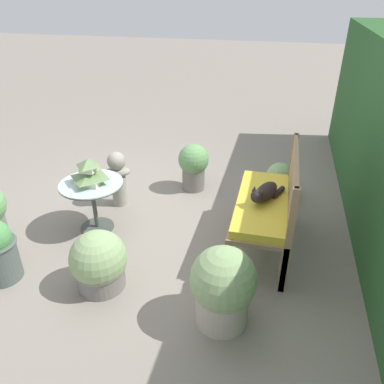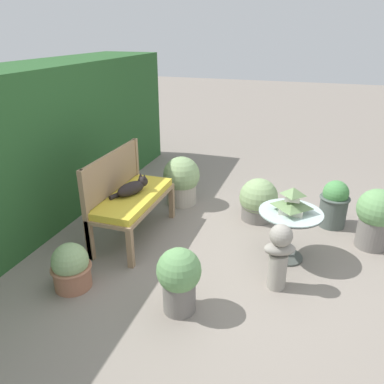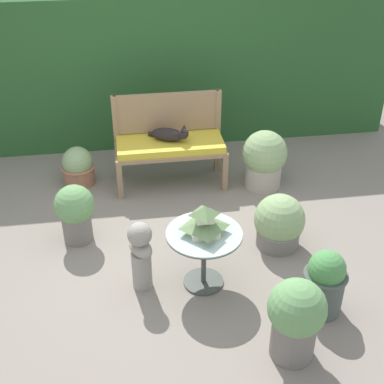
{
  "view_description": "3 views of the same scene",
  "coord_description": "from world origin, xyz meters",
  "px_view_note": "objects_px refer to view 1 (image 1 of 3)",
  "views": [
    {
      "loc": [
        3.34,
        1.28,
        2.33
      ],
      "look_at": [
        0.17,
        0.52,
        0.5
      ],
      "focal_mm": 35.0,
      "sensor_mm": 36.0,
      "label": 1
    },
    {
      "loc": [
        -3.22,
        -0.6,
        2.26
      ],
      "look_at": [
        0.32,
        0.56,
        0.62
      ],
      "focal_mm": 35.0,
      "sensor_mm": 36.0,
      "label": 2
    },
    {
      "loc": [
        -0.31,
        -4.02,
        3.23
      ],
      "look_at": [
        0.34,
        0.3,
        0.45
      ],
      "focal_mm": 50.0,
      "sensor_mm": 36.0,
      "label": 3
    }
  ],
  "objects_px": {
    "potted_plant_table_far": "(194,165)",
    "potted_plant_bench_left": "(99,263)",
    "garden_bust": "(118,176)",
    "cat": "(265,193)",
    "patio_table": "(92,193)",
    "garden_bench": "(263,207)",
    "pagoda_birdhouse": "(89,173)",
    "potted_plant_table_near": "(223,287)",
    "potted_plant_hedge_corner": "(279,182)"
  },
  "relations": [
    {
      "from": "garden_bust",
      "to": "potted_plant_hedge_corner",
      "type": "distance_m",
      "value": 1.93
    },
    {
      "from": "patio_table",
      "to": "potted_plant_bench_left",
      "type": "xyz_separation_m",
      "value": [
        0.8,
        0.44,
        -0.18
      ]
    },
    {
      "from": "patio_table",
      "to": "potted_plant_table_near",
      "type": "distance_m",
      "value": 1.79
    },
    {
      "from": "potted_plant_table_near",
      "to": "potted_plant_bench_left",
      "type": "distance_m",
      "value": 1.1
    },
    {
      "from": "garden_bust",
      "to": "potted_plant_table_near",
      "type": "relative_size",
      "value": 0.99
    },
    {
      "from": "pagoda_birdhouse",
      "to": "cat",
      "type": "bearing_deg",
      "value": 92.85
    },
    {
      "from": "potted_plant_table_near",
      "to": "potted_plant_bench_left",
      "type": "relative_size",
      "value": 1.24
    },
    {
      "from": "pagoda_birdhouse",
      "to": "potted_plant_table_near",
      "type": "relative_size",
      "value": 0.47
    },
    {
      "from": "cat",
      "to": "potted_plant_table_far",
      "type": "bearing_deg",
      "value": -114.76
    },
    {
      "from": "potted_plant_table_far",
      "to": "potted_plant_hedge_corner",
      "type": "height_order",
      "value": "potted_plant_table_far"
    },
    {
      "from": "patio_table",
      "to": "potted_plant_bench_left",
      "type": "relative_size",
      "value": 1.2
    },
    {
      "from": "cat",
      "to": "patio_table",
      "type": "height_order",
      "value": "cat"
    },
    {
      "from": "patio_table",
      "to": "garden_bench",
      "type": "bearing_deg",
      "value": 92.97
    },
    {
      "from": "pagoda_birdhouse",
      "to": "potted_plant_table_far",
      "type": "relative_size",
      "value": 0.53
    },
    {
      "from": "pagoda_birdhouse",
      "to": "garden_bust",
      "type": "height_order",
      "value": "pagoda_birdhouse"
    },
    {
      "from": "potted_plant_bench_left",
      "to": "potted_plant_hedge_corner",
      "type": "bearing_deg",
      "value": 143.31
    },
    {
      "from": "cat",
      "to": "patio_table",
      "type": "relative_size",
      "value": 0.67
    },
    {
      "from": "garden_bust",
      "to": "potted_plant_hedge_corner",
      "type": "relative_size",
      "value": 1.46
    },
    {
      "from": "cat",
      "to": "pagoda_birdhouse",
      "type": "xyz_separation_m",
      "value": [
        0.09,
        -1.74,
        0.04
      ]
    },
    {
      "from": "potted_plant_table_far",
      "to": "potted_plant_bench_left",
      "type": "xyz_separation_m",
      "value": [
        1.92,
        -0.37,
        -0.08
      ]
    },
    {
      "from": "garden_bench",
      "to": "garden_bust",
      "type": "distance_m",
      "value": 1.74
    },
    {
      "from": "patio_table",
      "to": "pagoda_birdhouse",
      "type": "height_order",
      "value": "pagoda_birdhouse"
    },
    {
      "from": "garden_bust",
      "to": "potted_plant_table_far",
      "type": "xyz_separation_m",
      "value": [
        -0.58,
        0.76,
        -0.04
      ]
    },
    {
      "from": "garden_bench",
      "to": "potted_plant_bench_left",
      "type": "height_order",
      "value": "potted_plant_bench_left"
    },
    {
      "from": "garden_bust",
      "to": "potted_plant_table_near",
      "type": "xyz_separation_m",
      "value": [
        1.47,
        1.48,
        -0.03
      ]
    },
    {
      "from": "garden_bench",
      "to": "patio_table",
      "type": "height_order",
      "value": "patio_table"
    },
    {
      "from": "potted_plant_table_far",
      "to": "potted_plant_hedge_corner",
      "type": "relative_size",
      "value": 1.32
    },
    {
      "from": "cat",
      "to": "potted_plant_bench_left",
      "type": "distance_m",
      "value": 1.62
    },
    {
      "from": "garden_bust",
      "to": "cat",
      "type": "bearing_deg",
      "value": 143.27
    },
    {
      "from": "cat",
      "to": "pagoda_birdhouse",
      "type": "relative_size",
      "value": 1.38
    },
    {
      "from": "garden_bust",
      "to": "potted_plant_table_far",
      "type": "bearing_deg",
      "value": -164.75
    },
    {
      "from": "pagoda_birdhouse",
      "to": "potted_plant_hedge_corner",
      "type": "distance_m",
      "value": 2.24
    },
    {
      "from": "potted_plant_bench_left",
      "to": "potted_plant_table_far",
      "type": "bearing_deg",
      "value": 169.02
    },
    {
      "from": "cat",
      "to": "potted_plant_table_near",
      "type": "distance_m",
      "value": 1.08
    },
    {
      "from": "cat",
      "to": "potted_plant_hedge_corner",
      "type": "height_order",
      "value": "cat"
    },
    {
      "from": "potted_plant_table_far",
      "to": "pagoda_birdhouse",
      "type": "bearing_deg",
      "value": -35.99
    },
    {
      "from": "potted_plant_table_near",
      "to": "garden_bust",
      "type": "bearing_deg",
      "value": -134.98
    },
    {
      "from": "potted_plant_table_far",
      "to": "potted_plant_bench_left",
      "type": "distance_m",
      "value": 1.95
    },
    {
      "from": "patio_table",
      "to": "potted_plant_bench_left",
      "type": "height_order",
      "value": "patio_table"
    },
    {
      "from": "cat",
      "to": "garden_bust",
      "type": "xyz_separation_m",
      "value": [
        -0.45,
        -1.69,
        -0.25
      ]
    },
    {
      "from": "garden_bench",
      "to": "garden_bust",
      "type": "relative_size",
      "value": 1.84
    },
    {
      "from": "patio_table",
      "to": "potted_plant_table_near",
      "type": "height_order",
      "value": "potted_plant_table_near"
    },
    {
      "from": "potted_plant_table_far",
      "to": "potted_plant_bench_left",
      "type": "relative_size",
      "value": 1.11
    },
    {
      "from": "potted_plant_bench_left",
      "to": "potted_plant_table_near",
      "type": "bearing_deg",
      "value": 82.73
    },
    {
      "from": "patio_table",
      "to": "potted_plant_table_near",
      "type": "bearing_deg",
      "value": 58.27
    },
    {
      "from": "potted_plant_bench_left",
      "to": "cat",
      "type": "bearing_deg",
      "value": 124.36
    },
    {
      "from": "cat",
      "to": "potted_plant_table_near",
      "type": "xyz_separation_m",
      "value": [
        1.03,
        -0.22,
        -0.28
      ]
    },
    {
      "from": "potted_plant_table_near",
      "to": "potted_plant_table_far",
      "type": "bearing_deg",
      "value": -160.9
    },
    {
      "from": "pagoda_birdhouse",
      "to": "potted_plant_table_near",
      "type": "height_order",
      "value": "pagoda_birdhouse"
    },
    {
      "from": "garden_bench",
      "to": "cat",
      "type": "xyz_separation_m",
      "value": [
        0.0,
        0.01,
        0.16
      ]
    }
  ]
}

